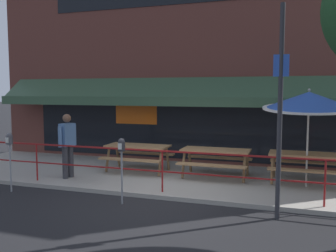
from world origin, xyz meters
The scene contains 12 objects.
ground_plane centered at (0.00, 0.00, 0.00)m, with size 120.00×120.00×0.00m, color black.
patio_deck centered at (0.00, 2.00, 0.05)m, with size 15.00×4.00×0.10m, color #9E998E.
restaurant_building centered at (0.00, 4.23, 4.14)m, with size 15.00×1.60×8.34m.
patio_railing centered at (0.00, 0.30, 0.80)m, with size 13.84×0.04×0.97m.
picnic_table_left centered at (-1.41, 2.16, 0.71)m, with size 1.80×1.42×0.76m.
picnic_table_centre centered at (0.87, 2.11, 0.71)m, with size 1.80×1.42×0.76m.
picnic_table_right centered at (3.15, 2.19, 0.71)m, with size 1.80×1.42×0.76m.
patio_umbrella_right centered at (3.15, 1.87, 2.18)m, with size 2.14×2.14×2.39m.
pedestrian_walking centered at (-2.87, 0.83, 1.06)m, with size 0.31×0.61×1.71m.
parking_meter_near centered at (-3.57, -0.51, 1.15)m, with size 0.15×0.16×1.42m.
parking_meter_far centered at (-0.61, -0.56, 1.15)m, with size 0.15×0.16×1.42m.
street_sign_pole centered at (2.58, -0.45, 2.06)m, with size 0.28×0.09×4.00m.
Camera 1 is at (2.83, -7.64, 2.42)m, focal length 40.00 mm.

